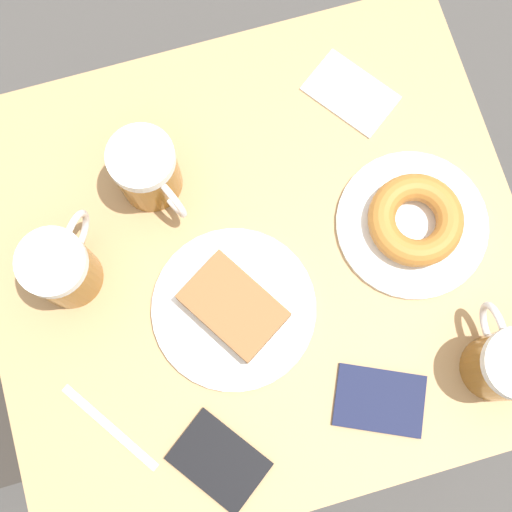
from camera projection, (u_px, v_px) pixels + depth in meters
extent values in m
plane|color=#474442|center=(256.00, 322.00, 1.81)|extent=(8.00, 8.00, 0.00)
cube|color=tan|center=(256.00, 261.00, 1.07)|extent=(0.73, 0.80, 0.03)
cylinder|color=black|center=(477.00, 406.00, 1.41)|extent=(0.04, 0.04, 0.74)
cylinder|color=black|center=(375.00, 112.00, 1.54)|extent=(0.04, 0.04, 0.74)
cylinder|color=black|center=(122.00, 512.00, 1.36)|extent=(0.04, 0.04, 0.74)
cylinder|color=black|center=(49.00, 200.00, 1.50)|extent=(0.04, 0.04, 0.74)
cylinder|color=#2D2823|center=(74.00, 454.00, 1.54)|extent=(0.03, 0.03, 0.42)
cylinder|color=#2D2823|center=(40.00, 300.00, 1.61)|extent=(0.03, 0.03, 0.42)
cylinder|color=white|center=(234.00, 309.00, 1.04)|extent=(0.24, 0.24, 0.01)
cube|color=brown|center=(233.00, 307.00, 1.02)|extent=(0.17, 0.15, 0.03)
cylinder|color=white|center=(412.00, 224.00, 1.06)|extent=(0.23, 0.23, 0.01)
torus|color=#B2702D|center=(416.00, 220.00, 1.04)|extent=(0.14, 0.14, 0.04)
cylinder|color=#8C5619|center=(147.00, 172.00, 1.04)|extent=(0.09, 0.09, 0.10)
cylinder|color=white|center=(141.00, 158.00, 0.98)|extent=(0.10, 0.10, 0.02)
torus|color=silver|center=(169.00, 196.00, 1.02)|extent=(0.07, 0.04, 0.08)
cylinder|color=#8C5619|center=(503.00, 366.00, 0.98)|extent=(0.09, 0.09, 0.10)
torus|color=silver|center=(494.00, 329.00, 0.98)|extent=(0.08, 0.01, 0.08)
cylinder|color=#8C5619|center=(63.00, 271.00, 1.00)|extent=(0.09, 0.09, 0.10)
cylinder|color=white|center=(51.00, 262.00, 0.95)|extent=(0.10, 0.10, 0.02)
torus|color=silver|center=(75.00, 236.00, 1.00)|extent=(0.07, 0.05, 0.08)
cube|color=white|center=(351.00, 93.00, 1.11)|extent=(0.16, 0.15, 0.00)
cube|color=silver|center=(110.00, 427.00, 1.00)|extent=(0.15, 0.11, 0.00)
cube|color=#141938|center=(380.00, 401.00, 1.01)|extent=(0.13, 0.15, 0.01)
cube|color=black|center=(219.00, 461.00, 0.99)|extent=(0.15, 0.15, 0.01)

